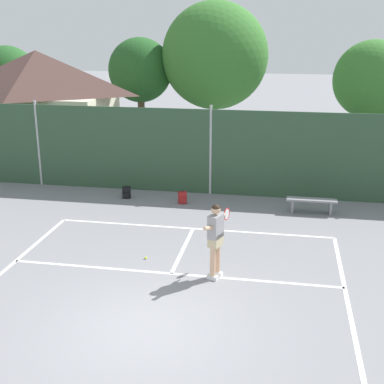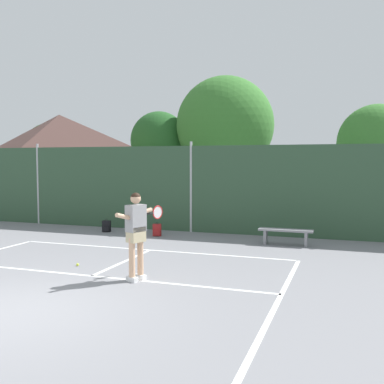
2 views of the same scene
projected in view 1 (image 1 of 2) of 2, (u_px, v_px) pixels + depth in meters
ground_plane at (145, 329)px, 10.43m from camera, size 120.00×120.00×0.00m
court_markings at (153, 312)px, 11.04m from camera, size 8.30×11.10×0.01m
chainlink_fence at (211, 152)px, 18.41m from camera, size 26.09×0.09×3.19m
clubhouse_building at (40, 104)px, 23.23m from camera, size 6.59×4.38×4.78m
treeline_backdrop at (238, 67)px, 25.48m from camera, size 25.75×4.68×6.99m
tennis_player at (216, 234)px, 12.24m from camera, size 0.47×1.40×1.85m
tennis_ball at (146, 258)px, 13.54m from camera, size 0.07×0.07×0.07m
backpack_black at (126, 193)px, 18.33m from camera, size 0.31×0.28×0.46m
backpack_red at (182, 198)px, 17.77m from camera, size 0.32×0.31×0.46m
courtside_bench at (312, 203)px, 16.78m from camera, size 1.60×0.36×0.48m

